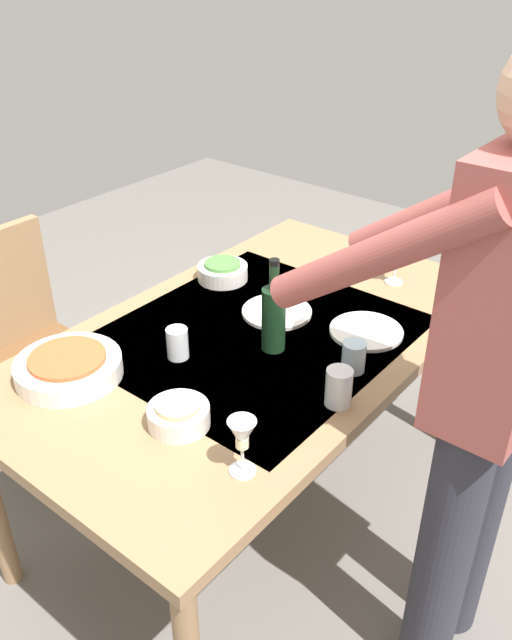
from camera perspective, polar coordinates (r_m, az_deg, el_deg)
The scene contains 16 objects.
ground_plane at distance 2.53m, azimuth 0.00°, elevation -15.44°, with size 6.00×6.00×0.00m, color #66605B.
dining_table at distance 2.10m, azimuth 0.00°, elevation -2.75°, with size 1.65×0.96×0.74m.
chair_near at distance 2.58m, azimuth -19.54°, elevation -1.38°, with size 0.40×0.40×0.91m.
person_server at distance 1.58m, azimuth 19.45°, elevation -4.32°, with size 0.42×0.61×1.69m.
wine_bottle at distance 1.94m, azimuth 1.54°, elevation 0.29°, with size 0.07×0.07×0.30m.
wine_glass_left at distance 1.51m, azimuth -1.21°, elevation -10.11°, with size 0.07×0.07×0.15m.
wine_glass_right at distance 2.37m, azimuth 12.08°, elevation 5.43°, with size 0.07×0.07×0.15m.
water_cup_near_left at distance 1.75m, azimuth 7.17°, elevation -5.80°, with size 0.07×0.07×0.11m, color silver.
water_cup_near_right at distance 1.89m, azimuth 8.46°, elevation -3.16°, with size 0.07×0.07×0.09m, color silver.
water_cup_far_left at distance 1.94m, azimuth -6.81°, elevation -2.00°, with size 0.06×0.06×0.10m, color silver.
serving_bowl_pasta at distance 1.93m, azimuth -15.93°, elevation -3.90°, with size 0.30×0.30×0.07m.
side_bowl_salad at distance 2.37m, azimuth -2.91°, elevation 4.26°, with size 0.18×0.18×0.07m.
side_bowl_bread at distance 1.70m, azimuth -6.72°, elevation -8.11°, with size 0.16×0.16×0.07m.
dinner_plate_near at distance 2.17m, azimuth 1.82°, elevation 0.72°, with size 0.23×0.23×0.01m, color white.
dinner_plate_far at distance 2.09m, azimuth 9.52°, elevation -0.96°, with size 0.23×0.23×0.01m, color white.
table_knife at distance 2.45m, azimuth 7.27°, elevation 4.11°, with size 0.01×0.20×0.01m, color silver.
Camera 1 is at (1.36, 1.10, 1.83)m, focal length 36.96 mm.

